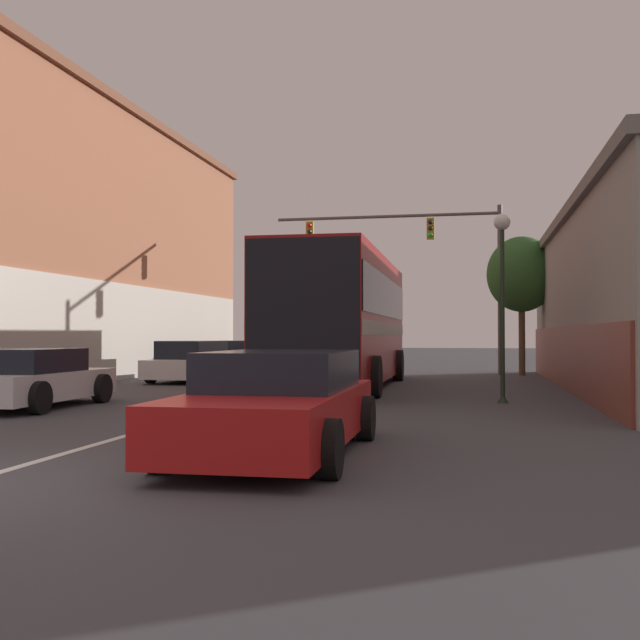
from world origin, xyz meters
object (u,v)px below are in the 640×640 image
(bus, at_px, (342,316))
(parked_car_left_near, at_px, (242,357))
(street_tree_near, at_px, (522,275))
(parked_car_left_mid, at_px, (31,379))
(parked_car_left_far, at_px, (194,362))
(street_lamp, at_px, (502,282))
(parked_car_left_distant, at_px, (266,352))
(hatchback_foreground, at_px, (278,404))
(traffic_signal_gantry, at_px, (430,252))

(bus, bearing_deg, parked_car_left_near, 35.06)
(street_tree_near, bearing_deg, parked_car_left_near, -178.37)
(parked_car_left_mid, distance_m, parked_car_left_far, 9.08)
(parked_car_left_mid, bearing_deg, street_lamp, -73.46)
(parked_car_left_near, distance_m, parked_car_left_mid, 14.34)
(bus, relative_size, parked_car_left_distant, 2.39)
(parked_car_left_mid, distance_m, street_lamp, 10.18)
(bus, xyz_separation_m, parked_car_left_distant, (-5.74, 12.42, -1.34))
(parked_car_left_mid, bearing_deg, hatchback_foreground, -127.28)
(parked_car_left_near, xyz_separation_m, parked_car_left_far, (0.05, -5.26, 0.01))
(hatchback_foreground, distance_m, parked_car_left_distant, 25.20)
(parked_car_left_mid, bearing_deg, parked_car_left_near, -1.15)
(parked_car_left_near, height_order, parked_car_left_far, parked_car_left_far)
(parked_car_left_far, bearing_deg, hatchback_foreground, -152.27)
(street_tree_near, bearing_deg, bus, -125.54)
(parked_car_left_distant, xyz_separation_m, traffic_signal_gantry, (7.76, -4.70, 3.94))
(bus, relative_size, hatchback_foreground, 2.30)
(parked_car_left_far, relative_size, street_tree_near, 0.92)
(bus, distance_m, parked_car_left_distant, 13.75)
(bus, relative_size, street_lamp, 2.61)
(bus, height_order, traffic_signal_gantry, traffic_signal_gantry)
(parked_car_left_far, xyz_separation_m, parked_car_left_distant, (-0.54, 10.44, 0.09))
(hatchback_foreground, xyz_separation_m, parked_car_left_distant, (-6.99, 24.21, 0.08))
(parked_car_left_mid, distance_m, street_tree_near, 18.34)
(parked_car_left_near, xyz_separation_m, traffic_signal_gantry, (7.27, 0.48, 4.03))
(parked_car_left_mid, distance_m, parked_car_left_distant, 19.53)
(bus, height_order, parked_car_left_far, bus)
(parked_car_left_distant, relative_size, traffic_signal_gantry, 0.53)
(bus, height_order, parked_car_left_distant, bus)
(bus, distance_m, parked_car_left_near, 9.06)
(bus, distance_m, parked_car_left_far, 5.74)
(parked_car_left_far, height_order, parked_car_left_distant, parked_car_left_distant)
(parked_car_left_distant, bearing_deg, street_lamp, -155.58)
(hatchback_foreground, bearing_deg, parked_car_left_far, 24.29)
(parked_car_left_far, height_order, street_tree_near, street_tree_near)
(hatchback_foreground, distance_m, parked_car_left_near, 20.11)
(parked_car_left_distant, bearing_deg, bus, -162.11)
(parked_car_left_far, distance_m, parked_car_left_distant, 10.45)
(parked_car_left_mid, xyz_separation_m, street_lamp, (9.49, 3.06, 2.07))
(bus, height_order, street_lamp, street_lamp)
(street_lamp, height_order, street_tree_near, street_tree_near)
(parked_car_left_distant, distance_m, traffic_signal_gantry, 9.89)
(street_lamp, bearing_deg, bus, 136.65)
(parked_car_left_mid, bearing_deg, traffic_signal_gantry, -27.32)
(bus, distance_m, parked_car_left_mid, 8.92)
(parked_car_left_near, bearing_deg, bus, -146.38)
(street_tree_near, bearing_deg, parked_car_left_distant, 156.34)
(parked_car_left_near, distance_m, traffic_signal_gantry, 8.33)
(parked_car_left_mid, relative_size, parked_car_left_far, 0.86)
(bus, bearing_deg, parked_car_left_far, 68.24)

